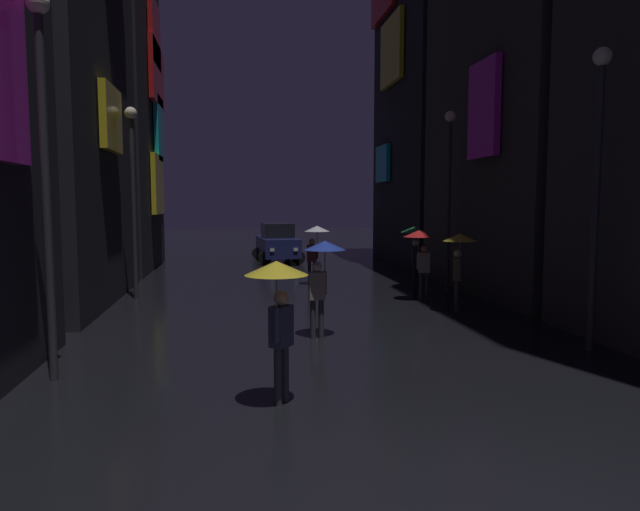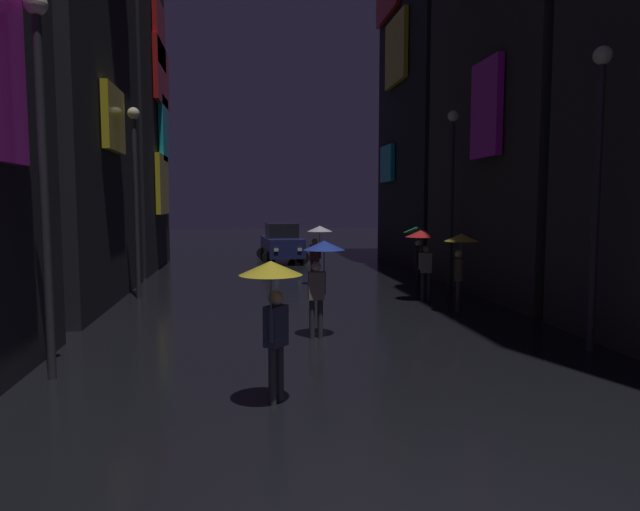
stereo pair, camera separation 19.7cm
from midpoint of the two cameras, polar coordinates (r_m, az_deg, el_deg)
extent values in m
cube|color=yellow|center=(17.32, -19.62, 12.72)|extent=(0.20, 2.11, 1.79)
cube|color=black|center=(26.92, -20.19, 12.97)|extent=(4.00, 7.30, 13.35)
cube|color=yellow|center=(26.65, -15.28, 6.86)|extent=(0.20, 2.83, 2.63)
cube|color=#19D8F2|center=(27.77, -15.15, 12.05)|extent=(0.20, 2.04, 2.92)
cube|color=red|center=(27.84, -15.36, 16.99)|extent=(0.20, 3.83, 2.68)
cube|color=red|center=(27.83, -15.57, 20.47)|extent=(0.20, 2.67, 2.81)
cube|color=#F226D8|center=(18.03, 16.60, 13.87)|extent=(0.20, 1.83, 2.84)
cube|color=#232328|center=(29.16, 12.27, 21.46)|extent=(4.00, 7.89, 22.21)
cube|color=#19D8F2|center=(28.83, 6.94, 9.09)|extent=(0.20, 2.08, 1.79)
cube|color=yellow|center=(28.31, 7.82, 19.65)|extent=(0.20, 3.29, 3.05)
cylinder|color=#38332D|center=(15.96, 13.98, -3.91)|extent=(0.12, 0.12, 0.85)
cylinder|color=#38332D|center=(15.78, 13.99, -4.01)|extent=(0.12, 0.12, 0.85)
cube|color=brown|center=(15.77, 14.04, -1.36)|extent=(0.33, 0.40, 0.60)
sphere|color=beige|center=(15.73, 14.07, 0.13)|extent=(0.22, 0.22, 0.22)
cylinder|color=brown|center=(15.59, 14.24, -1.25)|extent=(0.09, 0.09, 0.50)
cylinder|color=slate|center=(15.55, 14.27, -0.03)|extent=(0.02, 0.02, 0.77)
cone|color=yellow|center=(15.52, 14.31, 1.76)|extent=(0.90, 0.90, 0.20)
cylinder|color=black|center=(19.69, 10.06, -2.10)|extent=(0.12, 0.12, 0.85)
cylinder|color=black|center=(19.87, 10.02, -2.03)|extent=(0.12, 0.12, 0.85)
cube|color=black|center=(19.70, 10.07, 0.02)|extent=(0.29, 0.38, 0.60)
sphere|color=beige|center=(19.67, 10.09, 1.21)|extent=(0.22, 0.22, 0.22)
cylinder|color=black|center=(19.87, 9.89, 0.22)|extent=(0.09, 0.09, 0.50)
cylinder|color=slate|center=(19.85, 9.90, 1.18)|extent=(0.02, 0.02, 0.77)
cone|color=green|center=(19.82, 9.93, 2.58)|extent=(0.90, 0.90, 0.20)
cylinder|color=black|center=(20.31, -0.51, -1.79)|extent=(0.12, 0.12, 0.85)
cylinder|color=black|center=(20.30, -0.01, -1.80)|extent=(0.12, 0.12, 0.85)
cube|color=#4C1E23|center=(20.23, -0.26, 0.24)|extent=(0.38, 0.29, 0.60)
sphere|color=#9E7051|center=(20.19, -0.26, 1.40)|extent=(0.22, 0.22, 0.22)
cylinder|color=#4C1E23|center=(20.26, 0.26, 0.39)|extent=(0.09, 0.09, 0.50)
cylinder|color=slate|center=(20.23, 0.26, 1.34)|extent=(0.02, 0.02, 0.77)
cone|color=silver|center=(20.20, 0.26, 2.71)|extent=(0.90, 0.90, 0.20)
cylinder|color=#2D2D38|center=(17.38, 11.16, -3.10)|extent=(0.12, 0.12, 0.85)
cylinder|color=#2D2D38|center=(17.38, 10.57, -3.09)|extent=(0.12, 0.12, 0.85)
cube|color=gray|center=(17.29, 10.91, -0.72)|extent=(0.40, 0.33, 0.60)
sphere|color=#9E7051|center=(17.25, 10.93, 0.64)|extent=(0.22, 0.22, 0.22)
cylinder|color=gray|center=(17.24, 10.31, -0.56)|extent=(0.09, 0.09, 0.50)
cylinder|color=slate|center=(17.21, 10.33, 0.55)|extent=(0.02, 0.02, 0.77)
cone|color=red|center=(17.18, 10.35, 2.16)|extent=(0.90, 0.90, 0.20)
cylinder|color=#2D2D38|center=(8.61, -3.38, -11.65)|extent=(0.12, 0.12, 0.85)
cylinder|color=#2D2D38|center=(8.47, -4.09, -11.95)|extent=(0.12, 0.12, 0.85)
cube|color=#333859|center=(8.36, -3.76, -7.04)|extent=(0.39, 0.40, 0.60)
sphere|color=tan|center=(8.28, -3.78, -4.27)|extent=(0.22, 0.22, 0.22)
cylinder|color=#333859|center=(8.18, -4.21, -6.97)|extent=(0.09, 0.09, 0.50)
cylinder|color=slate|center=(8.11, -4.23, -4.65)|extent=(0.02, 0.02, 0.77)
cone|color=yellow|center=(8.04, -4.25, -1.25)|extent=(0.90, 0.90, 0.20)
cylinder|color=#2D2D38|center=(12.41, -0.35, -6.36)|extent=(0.12, 0.12, 0.85)
cylinder|color=#2D2D38|center=(12.44, 0.48, -6.34)|extent=(0.12, 0.12, 0.85)
cube|color=gray|center=(12.30, 0.06, -3.04)|extent=(0.34, 0.22, 0.60)
sphere|color=beige|center=(12.25, 0.06, -1.14)|extent=(0.22, 0.22, 0.22)
cylinder|color=gray|center=(12.36, 0.87, -2.76)|extent=(0.09, 0.09, 0.50)
cylinder|color=slate|center=(12.32, 0.87, -1.22)|extent=(0.02, 0.02, 0.77)
cone|color=#263FB2|center=(12.28, 0.87, 1.03)|extent=(0.90, 0.90, 0.20)
cube|color=navy|center=(28.38, -3.64, 0.92)|extent=(1.98, 4.21, 0.90)
cube|color=black|center=(28.33, -3.65, 2.53)|extent=(1.57, 1.94, 0.70)
cylinder|color=black|center=(27.24, -1.56, -0.21)|extent=(0.65, 0.26, 0.64)
cylinder|color=black|center=(27.00, -4.93, -0.27)|extent=(0.65, 0.26, 0.64)
cylinder|color=black|center=(29.85, -2.46, 0.27)|extent=(0.65, 0.26, 0.64)
cylinder|color=black|center=(29.64, -5.54, 0.22)|extent=(0.65, 0.26, 0.64)
cube|color=white|center=(26.43, -1.83, 0.60)|extent=(0.20, 0.07, 0.14)
cube|color=white|center=(26.26, -4.19, 0.56)|extent=(0.20, 0.07, 0.14)
cylinder|color=#2D2D33|center=(19.30, 13.28, 4.69)|extent=(0.14, 0.14, 5.55)
sphere|color=#F9EFCC|center=(19.50, 13.47, 13.41)|extent=(0.36, 0.36, 0.36)
cylinder|color=#2D2D33|center=(10.27, -25.34, 4.81)|extent=(0.14, 0.14, 5.87)
sphere|color=#F9EFCC|center=(10.73, -26.04, 21.68)|extent=(0.36, 0.36, 0.36)
cylinder|color=#2D2D33|center=(18.16, -17.59, 4.33)|extent=(0.14, 0.14, 5.41)
sphere|color=#F9EFCC|center=(18.35, -17.85, 13.38)|extent=(0.36, 0.36, 0.36)
cylinder|color=#2D2D33|center=(12.38, 26.27, 3.99)|extent=(0.14, 0.14, 5.54)
sphere|color=#F9EFCC|center=(12.69, 26.85, 17.43)|extent=(0.36, 0.36, 0.36)
camera|label=1|loc=(0.10, -89.58, 0.04)|focal=32.00mm
camera|label=2|loc=(0.10, 90.42, -0.04)|focal=32.00mm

